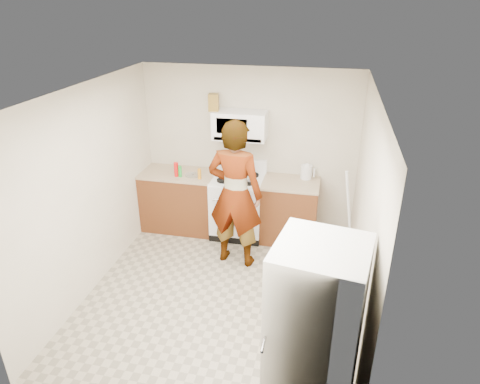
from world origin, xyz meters
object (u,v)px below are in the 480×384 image
(fridge, at_px, (315,334))
(saucepan, at_px, (231,168))
(gas_range, at_px, (238,205))
(kettle, at_px, (306,172))
(microwave, at_px, (240,125))
(person, at_px, (235,195))

(fridge, relative_size, saucepan, 7.53)
(gas_range, height_order, kettle, kettle)
(gas_range, relative_size, fridge, 0.66)
(microwave, xyz_separation_m, person, (0.12, -0.87, -0.69))
(microwave, distance_m, fridge, 3.40)
(kettle, bearing_deg, microwave, -152.42)
(microwave, bearing_deg, fridge, -67.11)
(saucepan, bearing_deg, kettle, 0.88)
(fridge, distance_m, saucepan, 3.40)
(gas_range, distance_m, fridge, 3.20)
(saucepan, bearing_deg, gas_range, -49.74)
(person, xyz_separation_m, fridge, (1.16, -2.16, -0.16))
(person, distance_m, fridge, 2.46)
(gas_range, distance_m, saucepan, 0.58)
(microwave, distance_m, kettle, 1.18)
(gas_range, distance_m, kettle, 1.14)
(kettle, height_order, saucepan, kettle)
(person, bearing_deg, fridge, 125.29)
(gas_range, height_order, saucepan, gas_range)
(gas_range, xyz_separation_m, kettle, (0.98, 0.19, 0.55))
(gas_range, height_order, fridge, fridge)
(fridge, distance_m, kettle, 3.12)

